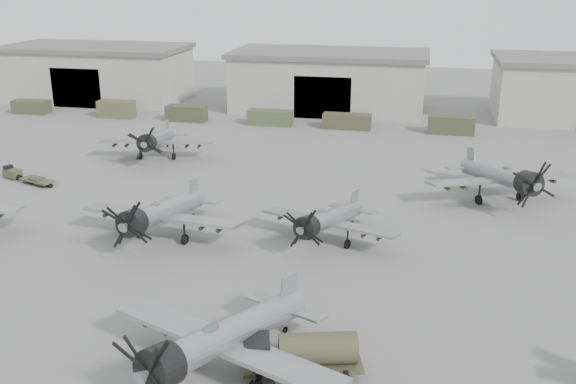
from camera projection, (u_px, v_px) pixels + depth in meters
name	position (u px, v px, depth m)	size (l,w,h in m)	color
ground	(186.00, 308.00, 40.42)	(220.00, 220.00, 0.00)	#61615F
hangar_left	(97.00, 72.00, 103.58)	(29.00, 14.80, 8.70)	#A0A197
hangar_center	(329.00, 80.00, 96.24)	(29.00, 14.80, 8.70)	#A0A197
support_truck_0	(31.00, 107.00, 94.54)	(5.40, 2.20, 1.96)	#3A3D28
support_truck_1	(116.00, 109.00, 91.84)	(5.16, 2.20, 2.43)	#484B31
support_truck_2	(187.00, 113.00, 89.83)	(5.64, 2.20, 2.16)	#373925
support_truck_3	(270.00, 118.00, 87.52)	(6.07, 2.20, 2.02)	#424930
support_truck_4	(347.00, 121.00, 85.49)	(6.41, 2.20, 1.98)	#3B3C27
support_truck_5	(451.00, 125.00, 82.83)	(5.90, 2.20, 2.29)	#373B26
aircraft_near_1	(220.00, 340.00, 32.41)	(13.52, 12.23, 5.50)	gray
aircraft_mid_1	(160.00, 213.00, 49.56)	(13.09, 11.78, 5.20)	gray
aircraft_mid_2	(327.00, 220.00, 49.18)	(11.13, 10.02, 4.46)	gray
aircraft_far_0	(156.00, 140.00, 71.13)	(12.65, 11.39, 5.02)	gray
aircraft_far_1	(503.00, 177.00, 57.81)	(13.47, 12.20, 5.50)	gray
fuel_tanker	(301.00, 352.00, 33.38)	(6.52, 3.97, 2.39)	#3B3B26
tug_trailer	(22.00, 176.00, 64.58)	(6.62, 3.41, 1.33)	#3B3D28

